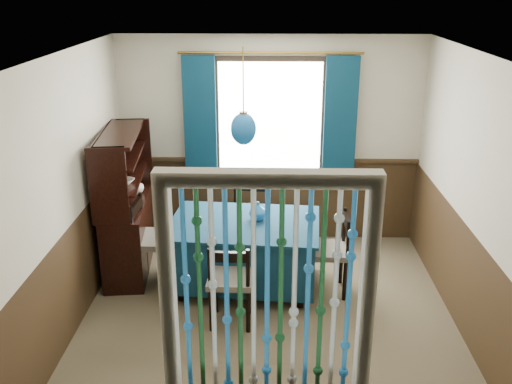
{
  "coord_description": "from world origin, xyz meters",
  "views": [
    {
      "loc": [
        0.01,
        -4.64,
        3.07
      ],
      "look_at": [
        -0.13,
        0.52,
        1.15
      ],
      "focal_mm": 40.0,
      "sensor_mm": 36.0,
      "label": 1
    }
  ],
  "objects_px": {
    "chair_far": "(249,219)",
    "pendant_lamp": "(244,128)",
    "chair_near": "(231,281)",
    "chair_right": "(331,251)",
    "vase_table": "(258,211)",
    "chair_left": "(154,240)",
    "vase_sideboard": "(136,185)",
    "sideboard": "(127,222)",
    "dining_table": "(245,249)",
    "bowl_shelf": "(123,182)"
  },
  "relations": [
    {
      "from": "chair_far",
      "to": "pendant_lamp",
      "type": "height_order",
      "value": "pendant_lamp"
    },
    {
      "from": "chair_near",
      "to": "pendant_lamp",
      "type": "distance_m",
      "value": 1.46
    },
    {
      "from": "chair_far",
      "to": "chair_right",
      "type": "relative_size",
      "value": 1.03
    },
    {
      "from": "chair_near",
      "to": "vase_table",
      "type": "height_order",
      "value": "vase_table"
    },
    {
      "from": "vase_table",
      "to": "chair_left",
      "type": "bearing_deg",
      "value": -176.94
    },
    {
      "from": "vase_sideboard",
      "to": "chair_right",
      "type": "bearing_deg",
      "value": -19.17
    },
    {
      "from": "chair_near",
      "to": "chair_far",
      "type": "xyz_separation_m",
      "value": [
        0.12,
        1.41,
        0.03
      ]
    },
    {
      "from": "chair_near",
      "to": "vase_table",
      "type": "relative_size",
      "value": 4.83
    },
    {
      "from": "sideboard",
      "to": "vase_table",
      "type": "height_order",
      "value": "sideboard"
    },
    {
      "from": "dining_table",
      "to": "chair_left",
      "type": "relative_size",
      "value": 1.67
    },
    {
      "from": "sideboard",
      "to": "vase_sideboard",
      "type": "xyz_separation_m",
      "value": [
        0.06,
        0.3,
        0.34
      ]
    },
    {
      "from": "chair_near",
      "to": "vase_table",
      "type": "xyz_separation_m",
      "value": [
        0.23,
        0.8,
        0.37
      ]
    },
    {
      "from": "chair_far",
      "to": "chair_right",
      "type": "bearing_deg",
      "value": 145.1
    },
    {
      "from": "vase_sideboard",
      "to": "bowl_shelf",
      "type": "bearing_deg",
      "value": -90.0
    },
    {
      "from": "vase_table",
      "to": "sideboard",
      "type": "bearing_deg",
      "value": 169.21
    },
    {
      "from": "sideboard",
      "to": "bowl_shelf",
      "type": "relative_size",
      "value": 6.69
    },
    {
      "from": "chair_near",
      "to": "vase_sideboard",
      "type": "distance_m",
      "value": 1.86
    },
    {
      "from": "chair_far",
      "to": "chair_left",
      "type": "xyz_separation_m",
      "value": [
        -0.98,
        -0.67,
        0.03
      ]
    },
    {
      "from": "chair_right",
      "to": "vase_table",
      "type": "bearing_deg",
      "value": 77.5
    },
    {
      "from": "sideboard",
      "to": "vase_table",
      "type": "bearing_deg",
      "value": -16.66
    },
    {
      "from": "chair_left",
      "to": "vase_table",
      "type": "xyz_separation_m",
      "value": [
        1.09,
        0.06,
        0.31
      ]
    },
    {
      "from": "chair_far",
      "to": "bowl_shelf",
      "type": "bearing_deg",
      "value": 30.24
    },
    {
      "from": "dining_table",
      "to": "chair_far",
      "type": "height_order",
      "value": "chair_far"
    },
    {
      "from": "chair_near",
      "to": "chair_right",
      "type": "xyz_separation_m",
      "value": [
        0.99,
        0.63,
        0.01
      ]
    },
    {
      "from": "chair_near",
      "to": "chair_far",
      "type": "bearing_deg",
      "value": 87.0
    },
    {
      "from": "vase_table",
      "to": "vase_sideboard",
      "type": "xyz_separation_m",
      "value": [
        -1.4,
        0.58,
        0.07
      ]
    },
    {
      "from": "chair_left",
      "to": "dining_table",
      "type": "bearing_deg",
      "value": 91.21
    },
    {
      "from": "chair_right",
      "to": "chair_left",
      "type": "bearing_deg",
      "value": 86.83
    },
    {
      "from": "sideboard",
      "to": "vase_table",
      "type": "relative_size",
      "value": 9.02
    },
    {
      "from": "dining_table",
      "to": "chair_right",
      "type": "bearing_deg",
      "value": -1.56
    },
    {
      "from": "dining_table",
      "to": "bowl_shelf",
      "type": "xyz_separation_m",
      "value": [
        -1.26,
        0.14,
        0.69
      ]
    },
    {
      "from": "bowl_shelf",
      "to": "dining_table",
      "type": "bearing_deg",
      "value": -6.26
    },
    {
      "from": "chair_near",
      "to": "pendant_lamp",
      "type": "height_order",
      "value": "pendant_lamp"
    },
    {
      "from": "chair_right",
      "to": "bowl_shelf",
      "type": "height_order",
      "value": "bowl_shelf"
    },
    {
      "from": "sideboard",
      "to": "pendant_lamp",
      "type": "height_order",
      "value": "pendant_lamp"
    },
    {
      "from": "chair_near",
      "to": "vase_sideboard",
      "type": "relative_size",
      "value": 4.18
    },
    {
      "from": "dining_table",
      "to": "chair_left",
      "type": "height_order",
      "value": "chair_left"
    },
    {
      "from": "chair_far",
      "to": "vase_table",
      "type": "bearing_deg",
      "value": 108.01
    },
    {
      "from": "chair_far",
      "to": "chair_left",
      "type": "height_order",
      "value": "chair_left"
    },
    {
      "from": "sideboard",
      "to": "vase_sideboard",
      "type": "relative_size",
      "value": 7.8
    },
    {
      "from": "sideboard",
      "to": "pendant_lamp",
      "type": "bearing_deg",
      "value": -20.95
    },
    {
      "from": "dining_table",
      "to": "bowl_shelf",
      "type": "relative_size",
      "value": 6.76
    },
    {
      "from": "chair_far",
      "to": "chair_left",
      "type": "relative_size",
      "value": 0.94
    },
    {
      "from": "chair_far",
      "to": "bowl_shelf",
      "type": "distance_m",
      "value": 1.53
    },
    {
      "from": "dining_table",
      "to": "pendant_lamp",
      "type": "height_order",
      "value": "pendant_lamp"
    },
    {
      "from": "pendant_lamp",
      "to": "chair_far",
      "type": "bearing_deg",
      "value": 88.32
    },
    {
      "from": "dining_table",
      "to": "chair_near",
      "type": "height_order",
      "value": "chair_near"
    },
    {
      "from": "chair_left",
      "to": "vase_table",
      "type": "bearing_deg",
      "value": 95.41
    },
    {
      "from": "dining_table",
      "to": "sideboard",
      "type": "height_order",
      "value": "sideboard"
    },
    {
      "from": "chair_near",
      "to": "chair_left",
      "type": "bearing_deg",
      "value": 140.84
    }
  ]
}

